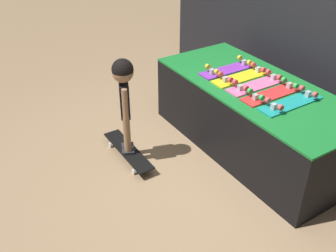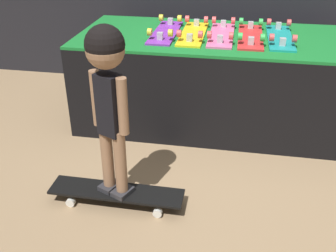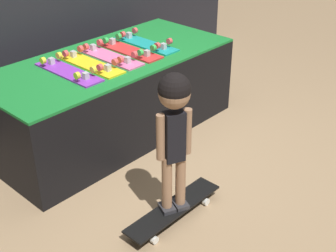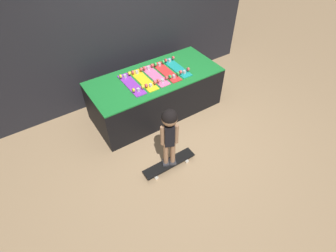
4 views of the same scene
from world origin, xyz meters
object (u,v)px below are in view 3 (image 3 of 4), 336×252
skateboard_purple_on_rack (68,71)px  skateboard_on_floor (174,209)px  skateboard_pink_on_rack (110,56)px  skateboard_teal_on_rack (146,43)px  skateboard_red_on_rack (129,49)px  skateboard_yellow_on_rack (90,63)px  child (174,118)px

skateboard_purple_on_rack → skateboard_on_floor: (-0.08, -1.16, -0.65)m
skateboard_pink_on_rack → skateboard_teal_on_rack: bearing=1.1°
skateboard_red_on_rack → skateboard_on_floor: size_ratio=0.82×
skateboard_yellow_on_rack → skateboard_on_floor: (-0.29, -1.16, -0.65)m
skateboard_pink_on_rack → child: (-0.50, -1.16, 0.05)m
skateboard_pink_on_rack → skateboard_red_on_rack: same height
skateboard_purple_on_rack → skateboard_on_floor: skateboard_purple_on_rack is taller
skateboard_yellow_on_rack → skateboard_red_on_rack: 0.42m
skateboard_yellow_on_rack → skateboard_teal_on_rack: 0.63m
skateboard_red_on_rack → skateboard_on_floor: skateboard_red_on_rack is taller
skateboard_red_on_rack → skateboard_pink_on_rack: bearing=178.7°
skateboard_pink_on_rack → skateboard_red_on_rack: (0.21, -0.00, 0.00)m
skateboard_yellow_on_rack → skateboard_on_floor: 1.36m
skateboard_on_floor → child: bearing=-90.0°
skateboard_yellow_on_rack → child: size_ratio=0.67×
skateboard_yellow_on_rack → child: (-0.29, -1.16, 0.05)m
skateboard_purple_on_rack → skateboard_on_floor: size_ratio=0.82×
skateboard_red_on_rack → skateboard_teal_on_rack: bearing=3.6°
skateboard_on_floor → child: size_ratio=0.81×
child → skateboard_yellow_on_rack: bearing=99.8°
skateboard_teal_on_rack → child: size_ratio=0.67×
skateboard_teal_on_rack → child: (-0.92, -1.17, 0.05)m
skateboard_on_floor → child: (0.00, -0.00, 0.70)m
skateboard_red_on_rack → child: 1.36m
child → skateboard_pink_on_rack: bearing=90.5°
skateboard_purple_on_rack → skateboard_red_on_rack: 0.63m
child → skateboard_on_floor: bearing=113.9°
skateboard_red_on_rack → skateboard_on_floor: 1.51m
skateboard_teal_on_rack → skateboard_yellow_on_rack: bearing=-178.7°
skateboard_yellow_on_rack → skateboard_teal_on_rack: same height
skateboard_pink_on_rack → skateboard_red_on_rack: bearing=-1.3°
skateboard_pink_on_rack → skateboard_red_on_rack: size_ratio=1.00×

